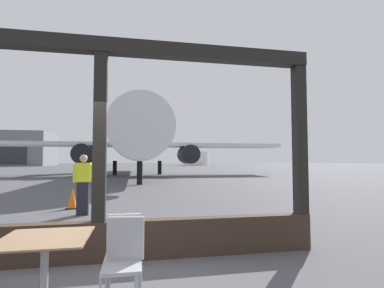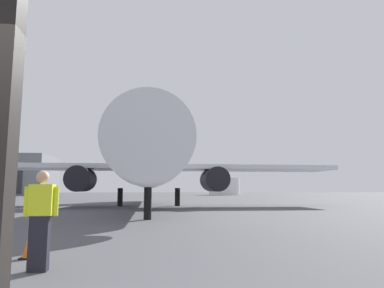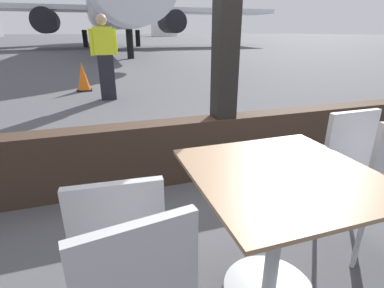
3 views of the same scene
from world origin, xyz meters
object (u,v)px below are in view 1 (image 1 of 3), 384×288
cafe_chair_aisle_right (123,247)px  fuel_storage_tank (196,159)px  ground_crew_worker (83,184)px  dining_table (44,266)px  airplane (138,142)px  distant_hangar (3,149)px  traffic_cone (72,198)px  cafe_chair_window_right (124,256)px

cafe_chair_aisle_right → fuel_storage_tank: bearing=77.5°
ground_crew_worker → dining_table: bearing=-84.4°
dining_table → fuel_storage_tank: bearing=77.0°
dining_table → airplane: bearing=87.4°
ground_crew_worker → distant_hangar: distant_hangar is taller
cafe_chair_aisle_right → traffic_cone: (-1.86, 6.58, -0.23)m
traffic_cone → distant_hangar: (-33.49, 78.38, 4.26)m
airplane → traffic_cone: size_ratio=44.34×
cafe_chair_aisle_right → airplane: size_ratio=0.03×
traffic_cone → fuel_storage_tank: (20.43, 76.96, 1.71)m
airplane → distant_hangar: 68.08m
cafe_chair_aisle_right → ground_crew_worker: ground_crew_worker is taller
dining_table → distant_hangar: (-34.56, 85.22, 4.10)m
dining_table → distant_hangar: bearing=112.1°
cafe_chair_window_right → distant_hangar: distant_hangar is taller
cafe_chair_aisle_right → airplane: bearing=89.1°
traffic_cone → distant_hangar: size_ratio=0.03×
airplane → fuel_storage_tank: (18.12, 56.48, -1.42)m
ground_crew_worker → traffic_cone: ground_crew_worker is taller
airplane → ground_crew_worker: bearing=-94.7°
dining_table → traffic_cone: dining_table is taller
cafe_chair_aisle_right → distant_hangar: size_ratio=0.04×
cafe_chair_aisle_right → airplane: airplane is taller
cafe_chair_aisle_right → fuel_storage_tank: fuel_storage_tank is taller
cafe_chair_window_right → cafe_chair_aisle_right: cafe_chair_window_right is taller
airplane → traffic_cone: (-2.31, -20.48, -3.13)m
cafe_chair_window_right → airplane: 27.57m
cafe_chair_window_right → traffic_cone: size_ratio=1.38×
cafe_chair_window_right → fuel_storage_tank: bearing=77.5°
cafe_chair_window_right → dining_table: bearing=173.5°
dining_table → ground_crew_worker: ground_crew_worker is taller
distant_hangar → fuel_storage_tank: 54.00m
dining_table → distant_hangar: size_ratio=0.04×
distant_hangar → traffic_cone: bearing=-66.9°
distant_hangar → ground_crew_worker: bearing=-66.9°
cafe_chair_window_right → cafe_chair_aisle_right: 0.35m
cafe_chair_aisle_right → airplane: (0.45, 27.06, 2.90)m
cafe_chair_window_right → ground_crew_worker: ground_crew_worker is taller
airplane → fuel_storage_tank: size_ratio=4.07×
cafe_chair_aisle_right → distant_hangar: 92.11m
ground_crew_worker → fuel_storage_tank: bearing=75.7°
cafe_chair_window_right → fuel_storage_tank: (18.56, 83.89, 1.47)m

